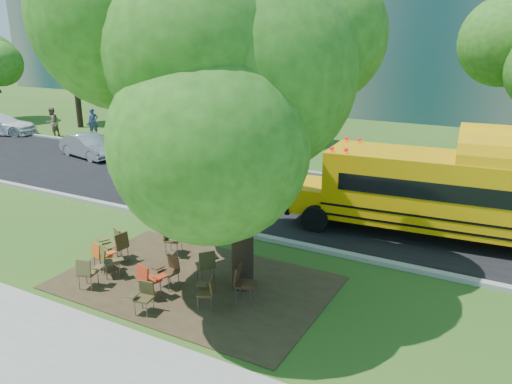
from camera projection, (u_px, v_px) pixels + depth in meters
The scene contains 30 objects.
ground at pixel (176, 268), 14.08m from camera, with size 160.00×160.00×0.00m, color #244A17.
sidewalk at pixel (21, 365), 9.89m from camera, with size 60.00×4.00×0.04m, color gray.
dirt_patch at pixel (194, 282), 13.20m from camera, with size 7.00×4.50×0.03m, color #382819.
asphalt_road at pixel (283, 199), 19.93m from camera, with size 80.00×8.00×0.04m, color black.
kerb_near at pixel (231, 231), 16.57m from camera, with size 80.00×0.25×0.14m, color gray.
kerb_far at pixel (321, 174), 23.35m from camera, with size 80.00×0.25×0.14m, color gray.
building_left at pixel (124, 5), 61.99m from camera, with size 26.00×14.00×20.00m, color slate.
bg_tree_0 at pixel (144, 66), 29.10m from camera, with size 5.20×5.20×7.18m.
bg_tree_1 at pixel (73, 49), 34.19m from camera, with size 6.00×6.00×8.40m.
bg_tree_2 at pixel (274, 73), 28.51m from camera, with size 4.80×4.80×6.62m.
main_tree at pixel (241, 89), 11.45m from camera, with size 7.20×7.20×8.69m.
school_bus at pixel (487, 197), 15.20m from camera, with size 11.29×3.33×2.72m.
chair_0 at pixel (101, 254), 13.72m from camera, with size 0.65×0.51×0.86m.
chair_1 at pixel (109, 259), 13.34m from camera, with size 0.75×0.59×0.88m.
chair_2 at pixel (87, 271), 12.70m from camera, with size 0.59×0.64×0.87m.
chair_3 at pixel (169, 268), 12.84m from camera, with size 0.64×0.51×0.87m.
chair_4 at pixel (148, 278), 12.23m from camera, with size 0.70×0.55×0.94m.
chair_5 at pixel (144, 295), 11.62m from camera, with size 0.53×0.54×0.80m.
chair_6 at pixel (208, 290), 11.83m from camera, with size 0.63×0.55×0.81m.
chair_7 at pixel (243, 281), 12.03m from camera, with size 0.71×0.66×0.97m.
chair_8 at pixel (120, 244), 14.21m from camera, with size 0.56×0.67×0.95m.
chair_9 at pixel (113, 241), 14.35m from camera, with size 0.79×0.62×0.97m.
chair_10 at pixel (171, 237), 14.74m from camera, with size 0.67×0.63×0.92m.
chair_11 at pixel (207, 263), 13.07m from camera, with size 0.63×0.80×0.93m.
black_car at pixel (177, 183), 19.94m from camera, with size 1.53×3.81×1.30m, color black.
bg_car_silver at pixel (89, 146), 26.64m from camera, with size 1.34×3.84×1.27m, color #9E9DA2.
bg_car_white at pixel (0, 124), 32.85m from camera, with size 1.91×4.71×1.37m, color white.
bg_car_red at pixel (196, 150), 25.34m from camera, with size 2.31×5.02×1.39m, color #540E14.
pedestrian_a at pixel (93, 122), 32.53m from camera, with size 0.65×0.42×1.77m, color navy.
pedestrian_b at pixel (52, 122), 32.11m from camera, with size 0.92×0.72×1.89m, color #856C50.
Camera 1 is at (8.14, -10.13, 6.25)m, focal length 35.00 mm.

